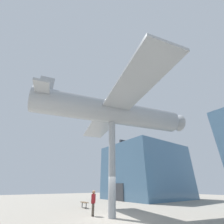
# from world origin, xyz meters

# --- Properties ---
(ground_plane) EXTENTS (80.00, 80.00, 0.00)m
(ground_plane) POSITION_xyz_m (0.00, 0.00, 0.00)
(ground_plane) COLOR gray
(glass_pavilion_left) EXTENTS (10.76, 12.27, 9.06)m
(glass_pavilion_left) POSITION_xyz_m (-9.75, 14.59, 4.24)
(glass_pavilion_left) COLOR slate
(glass_pavilion_left) RESTS_ON ground_plane
(support_pylon_central) EXTENTS (0.53, 0.53, 6.80)m
(support_pylon_central) POSITION_xyz_m (0.00, 0.00, 3.40)
(support_pylon_central) COLOR #999EA3
(support_pylon_central) RESTS_ON ground_plane
(suspended_airplane) EXTENTS (15.37, 14.23, 3.25)m
(suspended_airplane) POSITION_xyz_m (0.06, 0.20, 7.82)
(suspended_airplane) COLOR #93999E
(suspended_airplane) RESTS_ON support_pylon_central
(visitor_person) EXTENTS (0.44, 0.44, 1.62)m
(visitor_person) POSITION_xyz_m (-1.43, -0.64, 0.92)
(visitor_person) COLOR #4C4238
(visitor_person) RESTS_ON ground_plane
(plaza_bench) EXTENTS (1.46, 0.58, 0.50)m
(plaza_bench) POSITION_xyz_m (-5.87, 0.90, 0.43)
(plaza_bench) COLOR brown
(plaza_bench) RESTS_ON ground_plane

